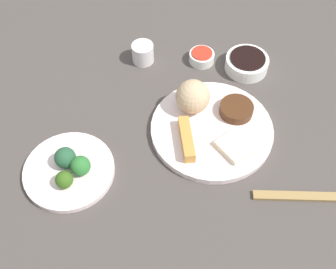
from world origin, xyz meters
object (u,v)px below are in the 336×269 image
object	(u,v)px
chopsticks_pair	(309,196)
sauce_ramekin_sweet_and_sour	(202,57)
main_plate	(212,129)
broccoli_plate	(69,171)
soy_sauce_bowl	(247,64)
teacup	(143,53)

from	to	relation	value
chopsticks_pair	sauce_ramekin_sweet_and_sour	bearing A→B (deg)	77.10
main_plate	chopsticks_pair	distance (m)	0.26
broccoli_plate	soy_sauce_bowl	size ratio (longest dim) A/B	1.79
main_plate	soy_sauce_bowl	world-z (taller)	soy_sauce_bowl
main_plate	broccoli_plate	size ratio (longest dim) A/B	1.44
chopsticks_pair	broccoli_plate	bearing A→B (deg)	133.26
teacup	chopsticks_pair	size ratio (longest dim) A/B	0.24
sauce_ramekin_sweet_and_sour	chopsticks_pair	xyz separation A→B (m)	(-0.10, -0.45, -0.01)
main_plate	sauce_ramekin_sweet_and_sour	bearing A→B (deg)	53.27
soy_sauce_bowl	chopsticks_pair	distance (m)	0.39
broccoli_plate	sauce_ramekin_sweet_and_sour	world-z (taller)	sauce_ramekin_sweet_and_sour
teacup	broccoli_plate	bearing A→B (deg)	-153.23
soy_sauce_bowl	sauce_ramekin_sweet_and_sour	bearing A→B (deg)	126.54
broccoli_plate	teacup	bearing A→B (deg)	26.77
broccoli_plate	chopsticks_pair	xyz separation A→B (m)	(0.36, -0.38, -0.00)
teacup	chopsticks_pair	bearing A→B (deg)	-88.36
sauce_ramekin_sweet_and_sour	chopsticks_pair	bearing A→B (deg)	-102.90
main_plate	teacup	bearing A→B (deg)	85.59
main_plate	sauce_ramekin_sweet_and_sour	world-z (taller)	sauce_ramekin_sweet_and_sour
sauce_ramekin_sweet_and_sour	teacup	world-z (taller)	teacup
sauce_ramekin_sweet_and_sour	main_plate	bearing A→B (deg)	-126.73
soy_sauce_bowl	sauce_ramekin_sweet_and_sour	distance (m)	0.12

